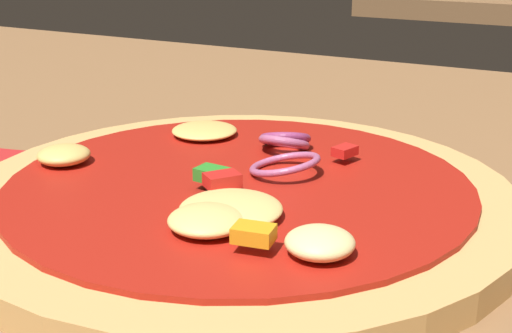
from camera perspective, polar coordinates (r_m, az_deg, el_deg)
name	(u,v)px	position (r m, az deg, el deg)	size (l,w,h in m)	color
dining_table	(132,245)	(0.40, -9.92, -6.18)	(1.21, 0.96, 0.04)	brown
pizza	(238,197)	(0.38, -1.44, -2.42)	(0.30, 0.30, 0.03)	tan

